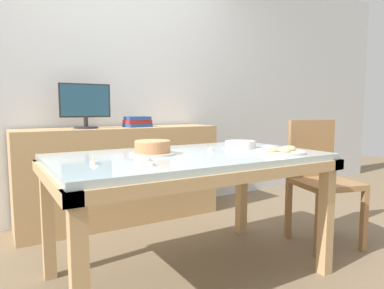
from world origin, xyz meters
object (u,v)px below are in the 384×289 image
tealight_near_front (147,159)px  tealight_left_edge (166,146)px  book_stack (137,122)px  tealight_right_edge (211,149)px  computer_monitor (85,106)px  tealight_centre (151,164)px  pastry_platter (278,151)px  plate_stack (240,144)px  tealight_near_cakes (94,162)px  chair (320,175)px  cake_chocolate_round (153,148)px

tealight_near_front → tealight_left_edge: bearing=54.4°
tealight_left_edge → book_stack: bearing=81.5°
tealight_right_edge → tealight_left_edge: 0.34m
computer_monitor → tealight_centre: 1.52m
pastry_platter → tealight_left_edge: (-0.46, 0.62, -0.00)m
plate_stack → pastry_platter: bearing=-83.2°
plate_stack → tealight_right_edge: 0.24m
computer_monitor → tealight_near_cakes: 1.36m
pastry_platter → tealight_right_edge: bearing=131.1°
plate_stack → tealight_near_cakes: bearing=-170.8°
chair → computer_monitor: bearing=139.4°
tealight_near_front → tealight_left_edge: size_ratio=1.00×
computer_monitor → tealight_centre: bearing=-92.4°
pastry_platter → tealight_right_edge: size_ratio=7.92×
book_stack → tealight_left_edge: size_ratio=6.18×
chair → tealight_near_front: chair is taller
tealight_centre → cake_chocolate_round: bearing=64.9°
tealight_near_cakes → cake_chocolate_round: bearing=24.2°
tealight_centre → book_stack: bearing=70.5°
chair → book_stack: (-0.99, 1.24, 0.38)m
plate_stack → tealight_left_edge: size_ratio=5.25×
chair → tealight_centre: size_ratio=23.50×
chair → cake_chocolate_round: size_ratio=3.50×
tealight_near_cakes → tealight_near_front: same height
plate_stack → tealight_left_edge: 0.51m
chair → computer_monitor: computer_monitor is taller
tealight_right_edge → tealight_left_edge: same height
chair → tealight_left_edge: size_ratio=23.50×
chair → cake_chocolate_round: 1.38m
plate_stack → tealight_near_cakes: size_ratio=5.25×
pastry_platter → plate_stack: (-0.04, 0.32, 0.01)m
tealight_right_edge → pastry_platter: bearing=-48.9°
computer_monitor → tealight_centre: size_ratio=10.60×
pastry_platter → plate_stack: plate_stack is taller
computer_monitor → tealight_right_edge: computer_monitor is taller
pastry_platter → plate_stack: 0.32m
tealight_near_cakes → tealight_centre: bearing=-40.0°
chair → tealight_left_edge: 1.21m
cake_chocolate_round → tealight_left_edge: cake_chocolate_round is taller
computer_monitor → cake_chocolate_round: computer_monitor is taller
book_stack → cake_chocolate_round: book_stack is taller
book_stack → plate_stack: size_ratio=1.18×
plate_stack → tealight_centre: (-0.82, -0.35, -0.01)m
tealight_left_edge → tealight_near_front: bearing=-125.6°
book_stack → tealight_centre: book_stack is taller
computer_monitor → pastry_platter: computer_monitor is taller
tealight_right_edge → tealight_near_front: 0.57m
pastry_platter → plate_stack: bearing=96.8°
computer_monitor → book_stack: size_ratio=1.72×
cake_chocolate_round → tealight_left_edge: (0.23, 0.29, -0.03)m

